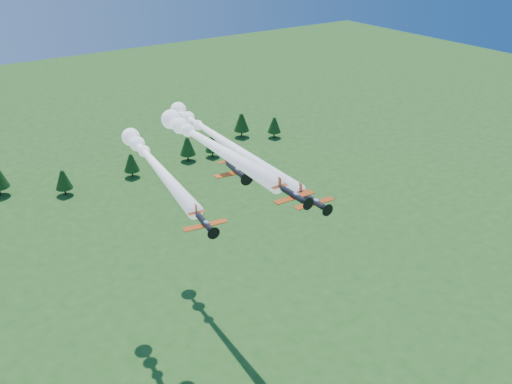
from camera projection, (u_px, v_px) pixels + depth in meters
plane_lead at (206, 142)px, 96.74m from camera, size 6.46×43.21×3.70m
plane_left at (153, 162)px, 104.86m from camera, size 11.07×44.86×3.70m
plane_right at (220, 138)px, 117.37m from camera, size 9.32×59.76×3.70m
plane_slot at (236, 170)px, 93.33m from camera, size 7.94×8.65×2.77m
treeline at (35, 178)px, 179.51m from camera, size 175.02×21.79×11.94m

